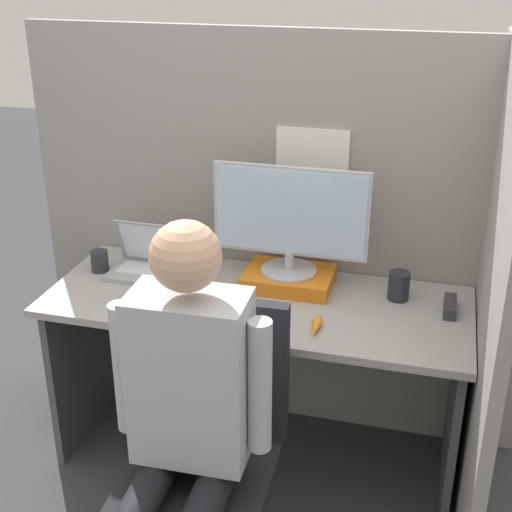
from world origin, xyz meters
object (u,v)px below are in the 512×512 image
object	(u,v)px
carrot_toy	(315,328)
office_chair	(206,449)
laptop	(155,264)
coffee_mug	(399,286)
stapler	(450,307)
monitor	(290,218)
person	(185,408)
paper_box	(289,278)
pen_cup	(100,261)

from	to	relation	value
carrot_toy	office_chair	xyz separation A→B (m)	(-0.27, -0.40, -0.27)
laptop	coffee_mug	xyz separation A→B (m)	(0.97, 0.04, 0.01)
coffee_mug	stapler	bearing A→B (deg)	-15.54
monitor	office_chair	xyz separation A→B (m)	(-0.10, -0.73, -0.53)
monitor	person	world-z (taller)	person
laptop	carrot_toy	world-z (taller)	laptop
laptop	paper_box	bearing A→B (deg)	4.52
laptop	monitor	bearing A→B (deg)	4.81
laptop	office_chair	size ratio (longest dim) A/B	0.37
pen_cup	coffee_mug	bearing A→B (deg)	3.22
person	monitor	bearing A→B (deg)	83.21
laptop	pen_cup	size ratio (longest dim) A/B	4.04
stapler	paper_box	bearing A→B (deg)	174.62
monitor	office_chair	bearing A→B (deg)	-97.83
stapler	person	world-z (taller)	person
paper_box	person	xyz separation A→B (m)	(-0.11, -0.88, -0.01)
laptop	carrot_toy	bearing A→B (deg)	-22.20
carrot_toy	coffee_mug	xyz separation A→B (m)	(0.25, 0.33, 0.04)
monitor	stapler	bearing A→B (deg)	-5.63
paper_box	laptop	size ratio (longest dim) A/B	0.97
laptop	pen_cup	bearing A→B (deg)	-172.78
carrot_toy	office_chair	bearing A→B (deg)	-124.39
coffee_mug	pen_cup	size ratio (longest dim) A/B	1.25
carrot_toy	paper_box	bearing A→B (deg)	116.84
carrot_toy	pen_cup	bearing A→B (deg)	164.44
carrot_toy	coffee_mug	distance (m)	0.42
monitor	laptop	bearing A→B (deg)	-175.19
stapler	coffee_mug	xyz separation A→B (m)	(-0.19, 0.05, 0.03)
paper_box	monitor	world-z (taller)	monitor
monitor	paper_box	bearing A→B (deg)	-90.00
stapler	pen_cup	bearing A→B (deg)	-179.41
paper_box	pen_cup	xyz separation A→B (m)	(-0.78, -0.07, 0.01)
paper_box	pen_cup	distance (m)	0.78
person	pen_cup	bearing A→B (deg)	129.55
monitor	coffee_mug	distance (m)	0.48
office_chair	coffee_mug	world-z (taller)	office_chair
carrot_toy	person	world-z (taller)	person
person	pen_cup	distance (m)	1.05
office_chair	laptop	bearing A→B (deg)	122.94
paper_box	office_chair	bearing A→B (deg)	-97.86
office_chair	person	distance (m)	0.31
laptop	stapler	distance (m)	1.16
laptop	person	world-z (taller)	person
stapler	office_chair	xyz separation A→B (m)	(-0.72, -0.67, -0.27)
carrot_toy	pen_cup	distance (m)	0.98
monitor	carrot_toy	xyz separation A→B (m)	(0.17, -0.34, -0.27)
paper_box	coffee_mug	world-z (taller)	coffee_mug
laptop	stapler	size ratio (longest dim) A/B	2.39
pen_cup	office_chair	bearing A→B (deg)	-44.30
coffee_mug	pen_cup	distance (m)	1.20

